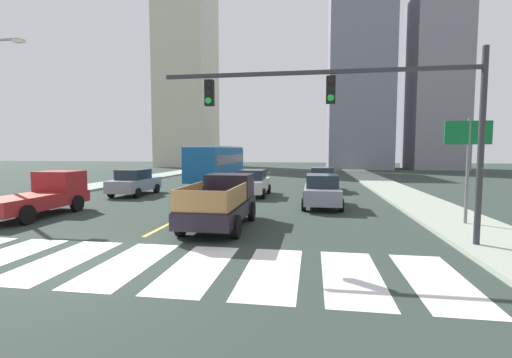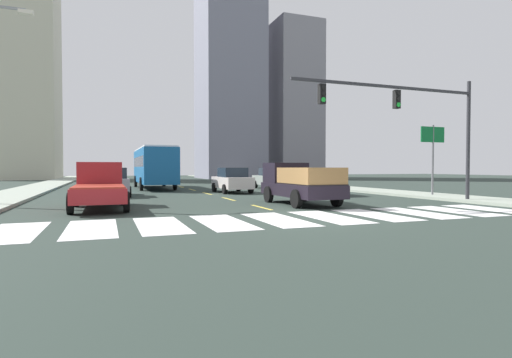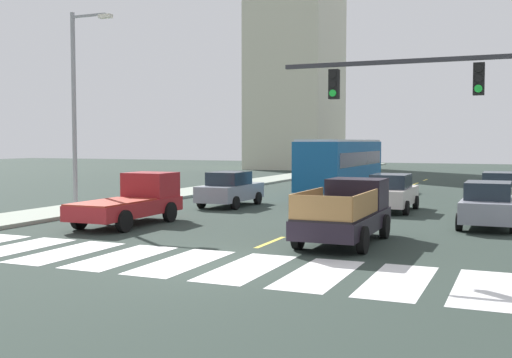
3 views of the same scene
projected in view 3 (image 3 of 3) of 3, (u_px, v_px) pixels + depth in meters
name	position (u px, v px, depth m)	size (l,w,h in m)	color
ground_plane	(214.00, 265.00, 16.29)	(160.00, 160.00, 0.00)	#2A362F
sidewalk_left	(177.00, 194.00, 37.34)	(3.10, 110.00, 0.15)	#949F8F
crosswalk_stripe_1	(17.00, 248.00, 18.89)	(1.36, 3.87, 0.01)	silver
crosswalk_stripe_2	(67.00, 252.00, 18.15)	(1.36, 3.87, 0.01)	silver
crosswalk_stripe_3	(122.00, 257.00, 17.40)	(1.36, 3.87, 0.01)	silver
crosswalk_stripe_4	(182.00, 262.00, 16.66)	(1.36, 3.87, 0.01)	silver
crosswalk_stripe_5	(247.00, 268.00, 15.91)	(1.36, 3.87, 0.01)	silver
crosswalk_stripe_6	(319.00, 274.00, 15.17)	(1.36, 3.87, 0.01)	silver
crosswalk_stripe_7	(398.00, 281.00, 14.42)	(1.36, 3.87, 0.01)	silver
crosswalk_stripe_8	(486.00, 288.00, 13.68)	(1.36, 3.87, 0.01)	silver
lane_dash_0	(270.00, 242.00, 19.96)	(0.16, 2.40, 0.01)	yellow
lane_dash_1	(317.00, 223.00, 24.55)	(0.16, 2.40, 0.01)	yellow
lane_dash_2	(350.00, 210.00, 29.15)	(0.16, 2.40, 0.01)	yellow
lane_dash_3	(373.00, 201.00, 33.74)	(0.16, 2.40, 0.01)	yellow
lane_dash_4	(391.00, 194.00, 38.34)	(0.16, 2.40, 0.01)	yellow
lane_dash_5	(405.00, 188.00, 42.93)	(0.16, 2.40, 0.01)	yellow
lane_dash_6	(416.00, 184.00, 47.52)	(0.16, 2.40, 0.01)	yellow
lane_dash_7	(425.00, 180.00, 52.12)	(0.16, 2.40, 0.01)	yellow
pickup_stakebed	(347.00, 213.00, 20.06)	(2.18, 5.20, 1.96)	black
pickup_dark	(134.00, 200.00, 24.33)	(2.18, 5.20, 1.96)	maroon
city_bus	(342.00, 163.00, 37.42)	(2.72, 10.80, 3.32)	#165791
sedan_far	(500.00, 190.00, 30.56)	(2.02, 4.40, 1.72)	gray
sedan_mid	(488.00, 205.00, 23.34)	(2.02, 4.40, 1.72)	gray
sedan_near_right	(230.00, 189.00, 30.97)	(2.02, 4.40, 1.72)	#89909D
sedan_near_left	(391.00, 193.00, 28.76)	(2.02, 4.40, 1.72)	beige
streetlight_left	(77.00, 103.00, 28.20)	(2.20, 0.28, 9.00)	gray
block_mid_left	(297.00, 27.00, 73.84)	(9.00, 11.67, 33.47)	beige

